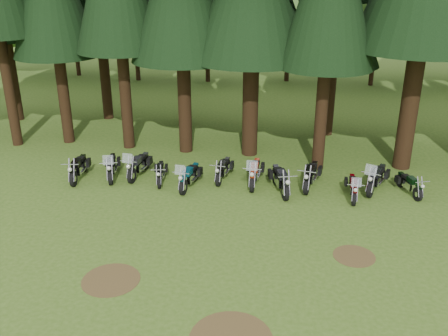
{
  "coord_description": "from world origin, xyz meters",
  "views": [
    {
      "loc": [
        2.37,
        -14.13,
        9.05
      ],
      "look_at": [
        -0.56,
        5.0,
        1.0
      ],
      "focal_mm": 40.0,
      "sensor_mm": 36.0,
      "label": 1
    }
  ],
  "objects": [
    {
      "name": "motorcycle_0",
      "position": [
        -7.17,
        5.19,
        0.49
      ],
      "size": [
        0.48,
        2.34,
        0.95
      ],
      "rotation": [
        0.0,
        0.0,
        0.14
      ],
      "color": "black",
      "rests_on": "ground"
    },
    {
      "name": "motorcycle_7",
      "position": [
        1.82,
        5.2,
        0.5
      ],
      "size": [
        0.84,
        2.37,
        0.99
      ],
      "rotation": [
        0.0,
        0.0,
        0.29
      ],
      "color": "black",
      "rests_on": "ground"
    },
    {
      "name": "ground",
      "position": [
        0.0,
        0.0,
        0.0
      ],
      "size": [
        120.0,
        120.0,
        0.0
      ],
      "primitive_type": "plane",
      "color": "#385B18",
      "rests_on": "ground"
    },
    {
      "name": "motorcycle_8",
      "position": [
        3.09,
        5.89,
        0.49
      ],
      "size": [
        0.61,
        2.37,
        0.97
      ],
      "rotation": [
        0.0,
        0.0,
        -0.2
      ],
      "color": "black",
      "rests_on": "ground"
    },
    {
      "name": "motorcycle_2",
      "position": [
        -4.6,
        5.88,
        0.5
      ],
      "size": [
        0.52,
        2.38,
        1.49
      ],
      "rotation": [
        0.0,
        0.0,
        -0.08
      ],
      "color": "black",
      "rests_on": "ground"
    },
    {
      "name": "motorcycle_1",
      "position": [
        -5.74,
        5.54,
        0.5
      ],
      "size": [
        0.93,
        2.35,
        1.49
      ],
      "rotation": [
        0.0,
        0.0,
        0.28
      ],
      "color": "black",
      "rests_on": "ground"
    },
    {
      "name": "motorcycle_9",
      "position": [
        4.8,
        5.03,
        0.44
      ],
      "size": [
        0.39,
        2.09,
        1.32
      ],
      "rotation": [
        0.0,
        0.0,
        -0.01
      ],
      "color": "black",
      "rests_on": "ground"
    },
    {
      "name": "motorcycle_3",
      "position": [
        -3.46,
        5.4,
        0.41
      ],
      "size": [
        0.5,
        1.96,
        0.8
      ],
      "rotation": [
        0.0,
        0.0,
        0.2
      ],
      "color": "black",
      "rests_on": "ground"
    },
    {
      "name": "motorcycle_10",
      "position": [
        5.84,
        5.95,
        0.52
      ],
      "size": [
        1.2,
        2.4,
        1.56
      ],
      "rotation": [
        0.0,
        0.0,
        -0.38
      ],
      "color": "black",
      "rests_on": "ground"
    },
    {
      "name": "motorcycle_4",
      "position": [
        -2.07,
        5.03,
        0.48
      ],
      "size": [
        0.58,
        2.31,
        1.45
      ],
      "rotation": [
        0.0,
        0.0,
        -0.12
      ],
      "color": "black",
      "rests_on": "ground"
    },
    {
      "name": "motorcycle_5",
      "position": [
        -0.76,
        6.1,
        0.45
      ],
      "size": [
        0.39,
        2.15,
        0.88
      ],
      "rotation": [
        0.0,
        0.0,
        -0.1
      ],
      "color": "black",
      "rests_on": "ground"
    },
    {
      "name": "motorcycle_11",
      "position": [
        7.16,
        5.78,
        0.4
      ],
      "size": [
        0.76,
        1.88,
        0.79
      ],
      "rotation": [
        0.0,
        0.0,
        0.34
      ],
      "color": "black",
      "rests_on": "ground"
    },
    {
      "name": "decid_5",
      "position": [
        8.29,
        25.71,
        6.23
      ],
      "size": [
        8.45,
        8.21,
        10.56
      ],
      "color": "#311E10",
      "rests_on": "ground"
    },
    {
      "name": "decid_2",
      "position": [
        -10.43,
        24.78,
        4.95
      ],
      "size": [
        6.72,
        6.53,
        8.4
      ],
      "color": "#311E10",
      "rests_on": "ground"
    },
    {
      "name": "dirt_patch_1",
      "position": [
        4.5,
        0.5,
        0.01
      ],
      "size": [
        1.4,
        1.4,
        0.01
      ],
      "primitive_type": "cylinder",
      "color": "#4C3D1E",
      "rests_on": "ground"
    },
    {
      "name": "motorcycle_6",
      "position": [
        0.67,
        5.79,
        0.52
      ],
      "size": [
        0.46,
        2.44,
        1.54
      ],
      "rotation": [
        0.0,
        0.0,
        -0.02
      ],
      "color": "black",
      "rests_on": "ground"
    },
    {
      "name": "dirt_patch_0",
      "position": [
        -3.0,
        -2.0,
        0.01
      ],
      "size": [
        1.8,
        1.8,
        0.01
      ],
      "primitive_type": "cylinder",
      "color": "#4C3D1E",
      "rests_on": "ground"
    },
    {
      "name": "decid_3",
      "position": [
        -4.71,
        25.13,
        4.51
      ],
      "size": [
        6.12,
        5.95,
        7.65
      ],
      "color": "#311E10",
      "rests_on": "ground"
    },
    {
      "name": "decid_0",
      "position": [
        -22.1,
        25.26,
        5.9
      ],
      "size": [
        8.0,
        7.78,
        10.0
      ],
      "color": "#311E10",
      "rests_on": "ground"
    },
    {
      "name": "decid_1",
      "position": [
        -15.99,
        25.76,
        5.83
      ],
      "size": [
        7.91,
        7.69,
        9.88
      ],
      "color": "#311E10",
      "rests_on": "ground"
    },
    {
      "name": "decid_4",
      "position": [
        1.58,
        26.32,
        4.37
      ],
      "size": [
        5.93,
        5.76,
        7.41
      ],
      "color": "#311E10",
      "rests_on": "ground"
    }
  ]
}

